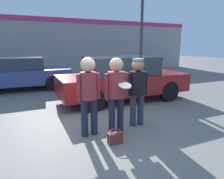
{
  "coord_description": "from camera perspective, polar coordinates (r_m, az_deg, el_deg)",
  "views": [
    {
      "loc": [
        -1.58,
        -4.22,
        1.95
      ],
      "look_at": [
        0.29,
        -0.05,
        0.95
      ],
      "focal_mm": 32.0,
      "sensor_mm": 36.0,
      "label": 1
    }
  ],
  "objects": [
    {
      "name": "handbag",
      "position": [
        4.17,
        0.89,
        -13.47
      ],
      "size": [
        0.3,
        0.23,
        0.28
      ],
      "color": "brown",
      "rests_on": "ground"
    },
    {
      "name": "person_middle_with_frisbee",
      "position": [
        4.45,
        1.25,
        0.39
      ],
      "size": [
        0.56,
        0.61,
        1.7
      ],
      "color": "#1E2338",
      "rests_on": "ground"
    },
    {
      "name": "parked_car_far",
      "position": [
        9.9,
        -25.68,
        4.13
      ],
      "size": [
        4.57,
        1.92,
        1.44
      ],
      "color": "#334784",
      "rests_on": "ground"
    },
    {
      "name": "person_left",
      "position": [
        4.28,
        -6.69,
        -0.14
      ],
      "size": [
        0.52,
        0.35,
        1.72
      ],
      "color": "#1E2338",
      "rests_on": "ground"
    },
    {
      "name": "parked_car_near",
      "position": [
        7.21,
        2.99,
        3.15
      ],
      "size": [
        4.61,
        1.85,
        1.57
      ],
      "color": "maroon",
      "rests_on": "ground"
    },
    {
      "name": "storefront_building",
      "position": [
        14.89,
        -18.45,
        11.84
      ],
      "size": [
        24.0,
        0.22,
        3.86
      ],
      "color": "gray",
      "rests_on": "ground"
    },
    {
      "name": "person_right",
      "position": [
        4.86,
        7.3,
        1.04
      ],
      "size": [
        0.55,
        0.38,
        1.66
      ],
      "color": "#2D3347",
      "rests_on": "ground"
    },
    {
      "name": "ground_plane",
      "position": [
        4.91,
        -3.41,
        -11.03
      ],
      "size": [
        56.0,
        56.0,
        0.0
      ],
      "primitive_type": "plane",
      "color": "#66635E"
    }
  ]
}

